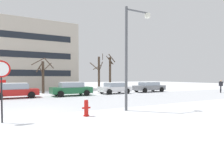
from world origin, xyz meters
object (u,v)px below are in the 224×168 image
(parked_car_green, at_px, (71,89))
(parked_car_white, at_px, (115,88))
(stop_sign, at_px, (1,79))
(street_lamp, at_px, (131,48))
(parked_car_red, at_px, (15,90))
(fire_hydrant, at_px, (86,107))
(parked_car_gray, at_px, (149,87))
(pedestrian_crossing, at_px, (221,85))

(parked_car_green, xyz_separation_m, parked_car_white, (5.46, 0.13, -0.05))
(stop_sign, xyz_separation_m, street_lamp, (6.84, -0.01, 1.84))
(street_lamp, distance_m, parked_car_red, 12.81)
(fire_hydrant, bearing_deg, street_lamp, 8.01)
(parked_car_green, relative_size, parked_car_white, 1.12)
(stop_sign, bearing_deg, fire_hydrant, -6.49)
(fire_hydrant, distance_m, parked_car_white, 13.63)
(street_lamp, relative_size, parked_car_gray, 1.36)
(fire_hydrant, bearing_deg, parked_car_white, 55.18)
(street_lamp, distance_m, parked_car_white, 12.17)
(parked_car_white, bearing_deg, parked_car_red, 179.77)
(fire_hydrant, xyz_separation_m, street_lamp, (3.02, 0.43, 3.33))
(parked_car_green, bearing_deg, parked_car_white, 1.38)
(parked_car_red, relative_size, parked_car_white, 1.07)
(parked_car_white, xyz_separation_m, pedestrian_crossing, (12.66, -5.47, 0.27))
(street_lamp, xyz_separation_m, pedestrian_crossing, (17.42, 5.30, -2.81))
(fire_hydrant, distance_m, parked_car_green, 11.31)
(fire_hydrant, height_order, parked_car_gray, parked_car_gray)
(stop_sign, relative_size, fire_hydrant, 3.03)
(street_lamp, relative_size, parked_car_red, 1.48)
(stop_sign, height_order, street_lamp, street_lamp)
(stop_sign, distance_m, pedestrian_crossing, 24.85)
(stop_sign, xyz_separation_m, pedestrian_crossing, (24.26, 5.29, -0.97))
(stop_sign, relative_size, street_lamp, 0.44)
(parked_car_red, xyz_separation_m, parked_car_gray, (16.38, 0.03, -0.03))
(pedestrian_crossing, bearing_deg, street_lamp, -163.09)
(stop_sign, distance_m, parked_car_gray, 20.25)
(parked_car_white, height_order, parked_car_gray, parked_car_gray)
(street_lamp, height_order, parked_car_red, street_lamp)
(fire_hydrant, xyz_separation_m, parked_car_white, (7.78, 11.19, 0.25))
(pedestrian_crossing, bearing_deg, parked_car_green, 163.58)
(parked_car_gray, bearing_deg, pedestrian_crossing, -37.60)
(street_lamp, bearing_deg, fire_hydrant, -171.99)
(stop_sign, bearing_deg, parked_car_red, 86.35)
(stop_sign, distance_m, fire_hydrant, 4.12)
(stop_sign, relative_size, parked_car_green, 0.63)
(parked_car_red, xyz_separation_m, pedestrian_crossing, (23.58, -5.51, 0.23))
(parked_car_white, bearing_deg, stop_sign, -137.17)
(fire_hydrant, bearing_deg, parked_car_red, 105.58)
(parked_car_white, xyz_separation_m, parked_car_gray, (5.46, 0.07, 0.01))
(parked_car_green, relative_size, parked_car_gray, 0.96)
(parked_car_green, bearing_deg, parked_car_gray, 1.07)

